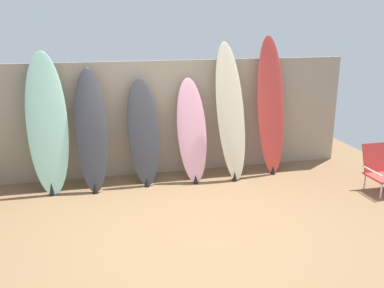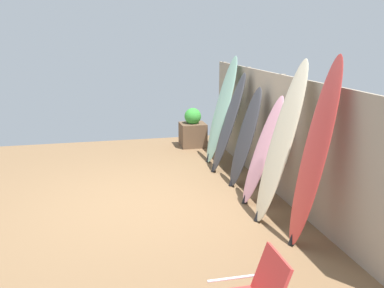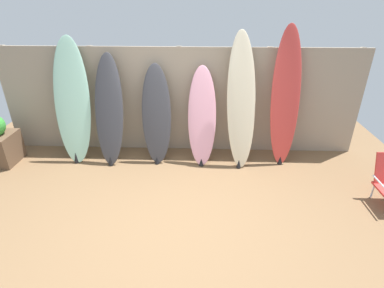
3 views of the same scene
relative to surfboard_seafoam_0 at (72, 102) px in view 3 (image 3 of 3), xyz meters
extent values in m
plane|color=brown|center=(1.71, -1.64, -0.98)|extent=(7.68, 7.68, 0.00)
cube|color=gray|center=(1.71, 0.36, -0.08)|extent=(6.08, 0.04, 1.80)
cylinder|color=gray|center=(-1.17, 0.40, -0.08)|extent=(0.10, 0.10, 1.80)
cylinder|color=gray|center=(0.27, 0.40, -0.08)|extent=(0.10, 0.10, 1.80)
cylinder|color=gray|center=(1.71, 0.40, -0.08)|extent=(0.10, 0.10, 1.80)
cylinder|color=gray|center=(3.15, 0.40, -0.08)|extent=(0.10, 0.10, 1.80)
cylinder|color=gray|center=(4.59, 0.40, -0.08)|extent=(0.10, 0.10, 1.80)
ellipsoid|color=#9ED6BC|center=(0.00, 0.00, 0.01)|extent=(0.62, 0.65, 1.99)
cone|color=black|center=(0.00, -0.25, -0.88)|extent=(0.08, 0.08, 0.18)
ellipsoid|color=#38383D|center=(0.60, -0.04, -0.11)|extent=(0.47, 0.64, 1.75)
cone|color=black|center=(0.60, -0.31, -0.90)|extent=(0.08, 0.08, 0.15)
ellipsoid|color=#38383D|center=(1.35, -0.01, -0.19)|extent=(0.51, 0.56, 1.59)
cone|color=black|center=(1.35, -0.22, -0.91)|extent=(0.08, 0.08, 0.11)
ellipsoid|color=pink|center=(2.09, -0.01, -0.20)|extent=(0.47, 0.60, 1.55)
cone|color=black|center=(2.09, -0.26, -0.91)|extent=(0.08, 0.08, 0.12)
ellipsoid|color=beige|center=(2.70, -0.03, 0.06)|extent=(0.53, 0.71, 2.09)
cone|color=black|center=(2.70, -0.31, -0.90)|extent=(0.08, 0.08, 0.14)
ellipsoid|color=#D13D38|center=(3.40, 0.06, 0.11)|extent=(0.47, 0.51, 2.17)
cone|color=black|center=(3.40, -0.16, -0.91)|extent=(0.08, 0.08, 0.13)
cylinder|color=silver|center=(4.47, -1.03, -0.87)|extent=(0.02, 0.02, 0.22)
cylinder|color=silver|center=(4.44, -1.22, -0.64)|extent=(0.02, 0.44, 0.02)
cube|color=brown|center=(-1.24, -0.26, -0.73)|extent=(0.50, 0.53, 0.51)
camera|label=1|loc=(0.64, -6.17, 1.43)|focal=40.00mm
camera|label=2|loc=(7.53, -2.28, 1.38)|focal=40.00mm
camera|label=3|loc=(2.11, -4.52, 1.58)|focal=28.00mm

